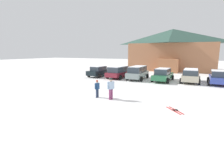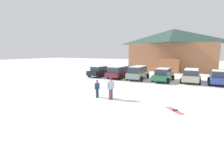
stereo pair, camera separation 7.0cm
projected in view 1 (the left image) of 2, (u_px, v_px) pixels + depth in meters
The scene contains 11 objects.
ground at pixel (87, 125), 8.81m from camera, with size 160.00×160.00×0.00m, color white.
ski_lodge at pixel (172, 49), 35.38m from camera, with size 16.64×11.58×8.15m.
parked_black_sedan at pixel (99, 71), 26.07m from camera, with size 2.32×4.42×1.57m.
parked_maroon_van at pixel (119, 72), 24.53m from camera, with size 2.44×4.61×1.65m.
parked_grey_wagon at pixel (138, 72), 23.33m from camera, with size 2.18×4.81×1.78m.
parked_green_coupe at pixel (163, 75), 21.86m from camera, with size 2.24×4.84×1.64m.
parked_beige_suv at pixel (191, 75), 20.96m from camera, with size 2.22×4.42×1.62m.
parked_blue_hatchback at pixel (219, 77), 19.55m from camera, with size 2.13×4.03×1.62m.
skier_adult_in_blue_parka at pixel (111, 88), 13.33m from camera, with size 0.42×0.54×1.67m.
skier_teen_in_navy_coat at pixel (97, 88), 13.95m from camera, with size 0.27×0.51×1.41m.
pair_of_skis at pixel (175, 110), 10.93m from camera, with size 1.22×1.34×0.08m.
Camera 1 is at (4.86, -6.85, 3.61)m, focal length 28.00 mm.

